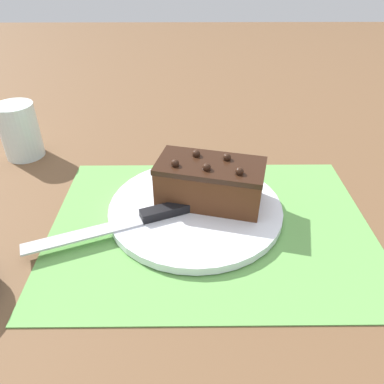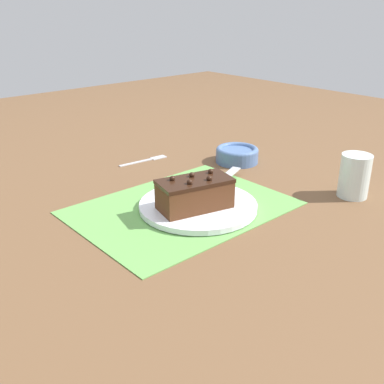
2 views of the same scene
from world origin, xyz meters
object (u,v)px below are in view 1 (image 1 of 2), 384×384
chocolate_cake (208,182)px  serving_knife (140,218)px  drinking_glass (20,131)px  cake_plate (195,208)px

chocolate_cake → serving_knife: size_ratio=0.75×
chocolate_cake → drinking_glass: 0.38m
drinking_glass → serving_knife: bearing=137.6°
serving_knife → cake_plate: bearing=-86.9°
cake_plate → chocolate_cake: size_ratio=1.53×
chocolate_cake → drinking_glass: size_ratio=1.66×
serving_knife → drinking_glass: size_ratio=2.22×
cake_plate → chocolate_cake: (-0.02, -0.01, 0.04)m
cake_plate → serving_knife: (0.08, 0.04, 0.01)m
chocolate_cake → serving_knife: (0.10, 0.05, -0.03)m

